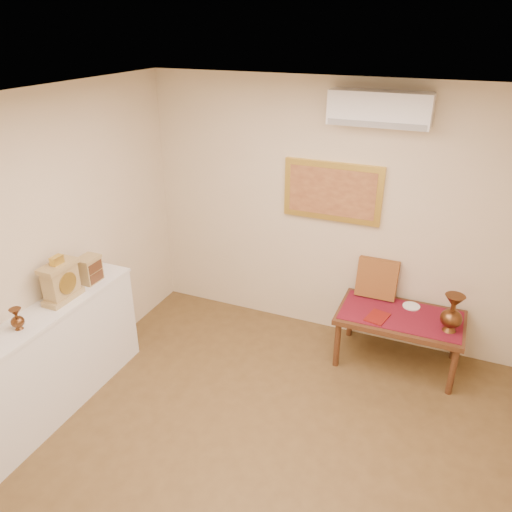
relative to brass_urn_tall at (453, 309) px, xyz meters
The scene contains 16 objects.
floor 2.34m from the brass_urn_tall, 126.08° to the right, with size 4.50×4.50×0.00m, color brown.
ceiling 2.92m from the brass_urn_tall, 126.08° to the right, with size 4.50×4.50×0.00m, color silver.
wall_back 1.49m from the brass_urn_tall, 160.10° to the left, with size 4.00×0.02×2.70m, color beige.
wall_left 3.79m from the brass_urn_tall, 151.63° to the right, with size 0.02×4.50×2.70m, color beige.
brass_urn_small 3.70m from the brass_urn_tall, 147.55° to the right, with size 0.10×0.10×0.23m, color brown, non-canonical shape.
table_cloth 0.51m from the brass_urn_tall, 167.45° to the left, with size 1.14×0.59×0.01m, color maroon.
brass_urn_tall is the anchor object (origin of this frame).
plate 0.52m from the brass_urn_tall, 141.87° to the left, with size 0.17×0.17×0.01m, color white.
menu 0.69m from the brass_urn_tall, behind, with size 0.18×0.25×0.01m, color maroon.
cushion 0.84m from the brass_urn_tall, 153.46° to the left, with size 0.41×0.10×0.41m, color maroon.
display_ledge 3.61m from the brass_urn_tall, 150.31° to the right, with size 0.37×2.02×0.98m.
mantel_clock 3.47m from the brass_urn_tall, 154.50° to the right, with size 0.17×0.36×0.41m.
wooden_chest 3.33m from the brass_urn_tall, 160.07° to the right, with size 0.16×0.21×0.24m.
low_table 0.55m from the brass_urn_tall, 167.45° to the left, with size 1.20×0.70×0.55m.
painting 1.60m from the brass_urn_tall, 161.17° to the left, with size 1.00×0.06×0.60m.
ac_unit 1.92m from the brass_urn_tall, 159.36° to the left, with size 0.90×0.25×0.30m.
Camera 1 is at (1.16, -2.48, 3.17)m, focal length 35.00 mm.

